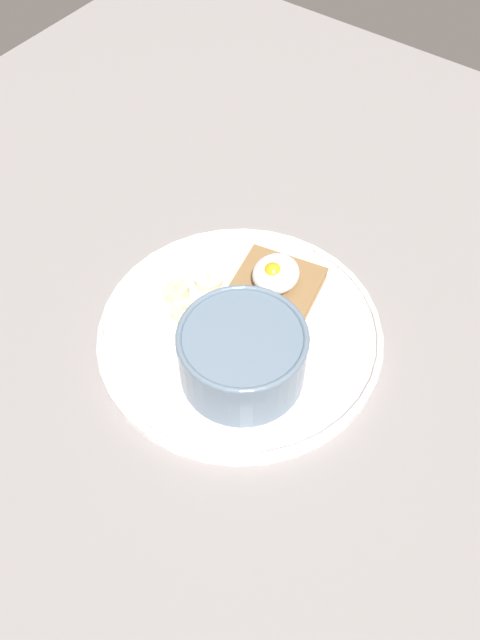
{
  "coord_description": "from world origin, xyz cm",
  "views": [
    {
      "loc": [
        -35.91,
        -26.01,
        61.83
      ],
      "look_at": [
        0.0,
        0.0,
        5.0
      ],
      "focal_mm": 40.0,
      "sensor_mm": 36.0,
      "label": 1
    }
  ],
  "objects_px": {
    "toast_slice": "(278,290)",
    "banana_slice_back": "(209,280)",
    "poached_egg": "(278,276)",
    "oatmeal_bowl": "(242,355)",
    "banana_slice_front": "(177,290)",
    "banana_slice_left": "(185,311)"
  },
  "relations": [
    {
      "from": "toast_slice",
      "to": "poached_egg",
      "type": "xyz_separation_m",
      "value": [
        -0.0,
        0.0,
        0.02
      ]
    },
    {
      "from": "oatmeal_bowl",
      "to": "banana_slice_left",
      "type": "bearing_deg",
      "value": 74.54
    },
    {
      "from": "poached_egg",
      "to": "banana_slice_left",
      "type": "distance_m",
      "value": 0.1
    },
    {
      "from": "oatmeal_bowl",
      "to": "banana_slice_back",
      "type": "xyz_separation_m",
      "value": [
        0.08,
        0.1,
        -0.03
      ]
    },
    {
      "from": "oatmeal_bowl",
      "to": "banana_slice_left",
      "type": "distance_m",
      "value": 0.1
    },
    {
      "from": "poached_egg",
      "to": "banana_slice_left",
      "type": "bearing_deg",
      "value": 140.66
    },
    {
      "from": "oatmeal_bowl",
      "to": "toast_slice",
      "type": "bearing_deg",
      "value": 15.24
    },
    {
      "from": "toast_slice",
      "to": "banana_slice_left",
      "type": "bearing_deg",
      "value": 141.05
    },
    {
      "from": "oatmeal_bowl",
      "to": "banana_slice_front",
      "type": "bearing_deg",
      "value": 70.23
    },
    {
      "from": "banana_slice_back",
      "to": "banana_slice_left",
      "type": "bearing_deg",
      "value": -171.83
    },
    {
      "from": "poached_egg",
      "to": "banana_slice_back",
      "type": "height_order",
      "value": "poached_egg"
    },
    {
      "from": "toast_slice",
      "to": "banana_slice_back",
      "type": "bearing_deg",
      "value": 112.41
    },
    {
      "from": "banana_slice_left",
      "to": "banana_slice_back",
      "type": "bearing_deg",
      "value": 8.17
    },
    {
      "from": "oatmeal_bowl",
      "to": "banana_slice_back",
      "type": "distance_m",
      "value": 0.13
    },
    {
      "from": "toast_slice",
      "to": "banana_slice_back",
      "type": "distance_m",
      "value": 0.08
    },
    {
      "from": "banana_slice_left",
      "to": "banana_slice_back",
      "type": "height_order",
      "value": "banana_slice_left"
    },
    {
      "from": "poached_egg",
      "to": "banana_slice_front",
      "type": "xyz_separation_m",
      "value": [
        -0.06,
        0.09,
        -0.03
      ]
    },
    {
      "from": "oatmeal_bowl",
      "to": "poached_egg",
      "type": "bearing_deg",
      "value": 15.41
    },
    {
      "from": "oatmeal_bowl",
      "to": "poached_egg",
      "type": "height_order",
      "value": "oatmeal_bowl"
    },
    {
      "from": "banana_slice_left",
      "to": "toast_slice",
      "type": "bearing_deg",
      "value": -38.95
    },
    {
      "from": "oatmeal_bowl",
      "to": "banana_slice_front",
      "type": "height_order",
      "value": "oatmeal_bowl"
    },
    {
      "from": "banana_slice_back",
      "to": "poached_egg",
      "type": "bearing_deg",
      "value": -68.36
    }
  ]
}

